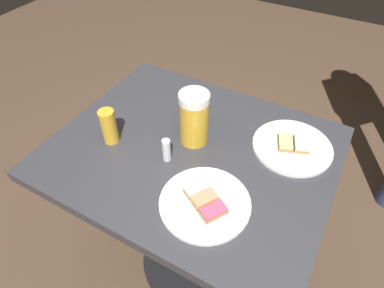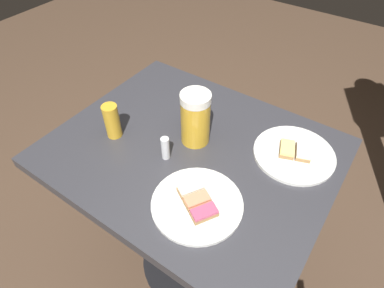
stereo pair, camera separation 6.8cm
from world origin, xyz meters
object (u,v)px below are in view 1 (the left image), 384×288
at_px(plate_near, 205,202).
at_px(beer_glass_small, 109,126).
at_px(beer_mug, 193,117).
at_px(plate_far, 292,146).
at_px(salt_shaker, 167,150).

relative_size(plate_near, beer_glass_small, 2.10).
relative_size(beer_mug, beer_glass_small, 1.52).
xyz_separation_m(plate_far, beer_glass_small, (-0.49, -0.23, 0.05)).
bearing_deg(beer_glass_small, salt_shaker, 4.63).
height_order(plate_far, salt_shaker, salt_shaker).
bearing_deg(plate_near, salt_shaker, 152.70).
distance_m(plate_far, beer_mug, 0.31).
xyz_separation_m(plate_near, salt_shaker, (-0.17, 0.09, 0.03)).
bearing_deg(plate_far, beer_glass_small, -154.53).
distance_m(beer_glass_small, salt_shaker, 0.19).
distance_m(beer_mug, salt_shaker, 0.12).
bearing_deg(salt_shaker, beer_mug, 77.96).
relative_size(beer_mug, salt_shaker, 2.30).
bearing_deg(plate_near, beer_mug, 125.87).
height_order(beer_glass_small, salt_shaker, beer_glass_small).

